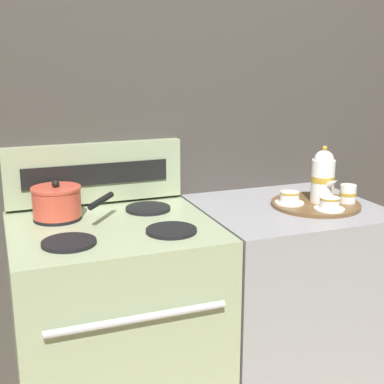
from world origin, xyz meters
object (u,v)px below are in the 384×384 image
at_px(serving_tray, 315,204).
at_px(teacup_right, 330,204).
at_px(stove, 117,339).
at_px(teacup_left, 290,198).
at_px(teapot, 323,176).
at_px(saucepan, 58,202).
at_px(creamer_jug, 348,194).

relative_size(serving_tray, teacup_right, 3.05).
bearing_deg(stove, serving_tray, -2.75).
bearing_deg(teacup_left, teapot, -9.53).
xyz_separation_m(stove, serving_tray, (0.81, -0.04, 0.45)).
distance_m(stove, saucepan, 0.56).
height_order(serving_tray, teacup_left, teacup_left).
bearing_deg(saucepan, teacup_left, -9.99).
xyz_separation_m(serving_tray, teacup_right, (-0.01, -0.10, 0.03)).
bearing_deg(teapot, stove, 177.49).
distance_m(teacup_right, creamer_jug, 0.14).
height_order(saucepan, teapot, teapot).
bearing_deg(serving_tray, teapot, 4.06).
distance_m(teapot, creamer_jug, 0.12).
bearing_deg(creamer_jug, serving_tray, 160.13).
xyz_separation_m(saucepan, creamer_jug, (1.09, -0.22, -0.02)).
bearing_deg(teacup_left, saucepan, 170.01).
bearing_deg(teacup_left, stove, 178.84).
bearing_deg(stove, creamer_jug, -5.05).
xyz_separation_m(stove, teapot, (0.84, -0.04, 0.56)).
relative_size(saucepan, teacup_right, 2.54).
height_order(stove, teacup_right, teacup_right).
distance_m(saucepan, teacup_left, 0.88).
bearing_deg(creamer_jug, teapot, 153.21).
relative_size(saucepan, serving_tray, 0.83).
relative_size(saucepan, teapot, 1.29).
bearing_deg(saucepan, serving_tray, -10.34).
bearing_deg(serving_tray, teacup_left, 166.74).
bearing_deg(stove, teacup_right, -10.03).
height_order(teacup_left, teacup_right, same).
relative_size(saucepan, creamer_jug, 4.05).
distance_m(serving_tray, teacup_left, 0.11).
distance_m(serving_tray, teacup_right, 0.11).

